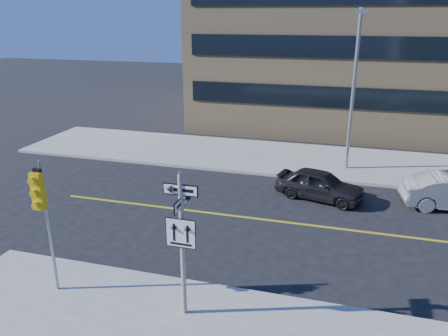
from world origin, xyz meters
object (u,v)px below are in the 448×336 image
(sign_pole, at_px, (182,238))
(parked_car_a, at_px, (320,185))
(streetlight_a, at_px, (354,81))
(traffic_signal, at_px, (41,201))

(sign_pole, distance_m, parked_car_a, 9.93)
(sign_pole, relative_size, streetlight_a, 0.51)
(parked_car_a, bearing_deg, sign_pole, 177.88)
(sign_pole, bearing_deg, parked_car_a, 72.65)
(sign_pole, height_order, streetlight_a, streetlight_a)
(parked_car_a, distance_m, streetlight_a, 5.79)
(sign_pole, bearing_deg, streetlight_a, 73.23)
(sign_pole, xyz_separation_m, streetlight_a, (4.00, 13.27, 2.32))
(traffic_signal, relative_size, parked_car_a, 1.02)
(traffic_signal, bearing_deg, parked_car_a, 53.87)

